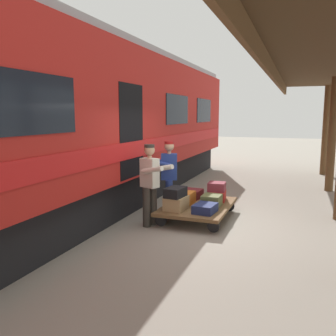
{
  "coord_description": "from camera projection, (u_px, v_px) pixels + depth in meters",
  "views": [
    {
      "loc": [
        -1.65,
        6.83,
        2.3
      ],
      "look_at": [
        1.02,
        -0.29,
        1.15
      ],
      "focal_mm": 37.73,
      "sensor_mm": 36.0,
      "label": 1
    }
  ],
  "objects": [
    {
      "name": "ground_plane",
      "position": [
        209.0,
        228.0,
        7.24
      ],
      "size": [
        60.0,
        60.0,
        0.0
      ],
      "primitive_type": "plane",
      "color": "gray"
    },
    {
      "name": "train_car",
      "position": [
        73.0,
        125.0,
        8.06
      ],
      "size": [
        3.03,
        17.15,
        4.0
      ],
      "color": "#B21E19",
      "rests_on": "ground_plane"
    },
    {
      "name": "luggage_cart",
      "position": [
        198.0,
        206.0,
        7.9
      ],
      "size": [
        1.4,
        2.07,
        0.31
      ],
      "color": "brown",
      "rests_on": "ground_plane"
    },
    {
      "name": "suitcase_maroon_trunk",
      "position": [
        192.0,
        194.0,
        8.51
      ],
      "size": [
        0.49,
        0.54,
        0.2
      ],
      "primitive_type": "cube",
      "rotation": [
        0.0,
        0.0,
        -0.1
      ],
      "color": "maroon",
      "rests_on": "luggage_cart"
    },
    {
      "name": "suitcase_red_plastic",
      "position": [
        217.0,
        195.0,
        8.29
      ],
      "size": [
        0.44,
        0.57,
        0.22
      ],
      "primitive_type": "cube",
      "rotation": [
        0.0,
        0.0,
        0.12
      ],
      "color": "#AD231E",
      "rests_on": "luggage_cart"
    },
    {
      "name": "suitcase_olive_duffel",
      "position": [
        212.0,
        200.0,
        7.76
      ],
      "size": [
        0.4,
        0.45,
        0.25
      ],
      "primitive_type": "cube",
      "rotation": [
        0.0,
        0.0,
        -0.0
      ],
      "color": "brown",
      "rests_on": "luggage_cart"
    },
    {
      "name": "suitcase_orange_carryall",
      "position": [
        184.0,
        198.0,
        7.98
      ],
      "size": [
        0.42,
        0.49,
        0.26
      ],
      "primitive_type": "cube",
      "rotation": [
        0.0,
        0.0,
        -0.04
      ],
      "color": "#CC6B23",
      "rests_on": "luggage_cart"
    },
    {
      "name": "suitcase_navy_fabric",
      "position": [
        205.0,
        208.0,
        7.24
      ],
      "size": [
        0.46,
        0.55,
        0.18
      ],
      "primitive_type": "cube",
      "rotation": [
        0.0,
        0.0,
        -0.09
      ],
      "color": "navy",
      "rests_on": "luggage_cart"
    },
    {
      "name": "suitcase_tan_vintage",
      "position": [
        176.0,
        203.0,
        7.45
      ],
      "size": [
        0.45,
        0.54,
        0.28
      ],
      "primitive_type": "cube",
      "rotation": [
        0.0,
        0.0,
        -0.1
      ],
      "color": "tan",
      "rests_on": "luggage_cart"
    },
    {
      "name": "suitcase_burgundy_valise",
      "position": [
        217.0,
        187.0,
        8.25
      ],
      "size": [
        0.41,
        0.4,
        0.21
      ],
      "primitive_type": "cube",
      "rotation": [
        0.0,
        0.0,
        0.07
      ],
      "color": "maroon",
      "rests_on": "suitcase_red_plastic"
    },
    {
      "name": "suitcase_black_hardshell",
      "position": [
        175.0,
        192.0,
        7.4
      ],
      "size": [
        0.39,
        0.54,
        0.2
      ],
      "primitive_type": "cube",
      "rotation": [
        0.0,
        0.0,
        -0.13
      ],
      "color": "black",
      "rests_on": "suitcase_tan_vintage"
    },
    {
      "name": "porter_in_overalls",
      "position": [
        168.0,
        175.0,
        8.13
      ],
      "size": [
        0.73,
        0.56,
        1.7
      ],
      "color": "navy",
      "rests_on": "ground_plane"
    },
    {
      "name": "porter_by_door",
      "position": [
        150.0,
        182.0,
        7.26
      ],
      "size": [
        0.73,
        0.57,
        1.7
      ],
      "color": "#332D28",
      "rests_on": "ground_plane"
    }
  ]
}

